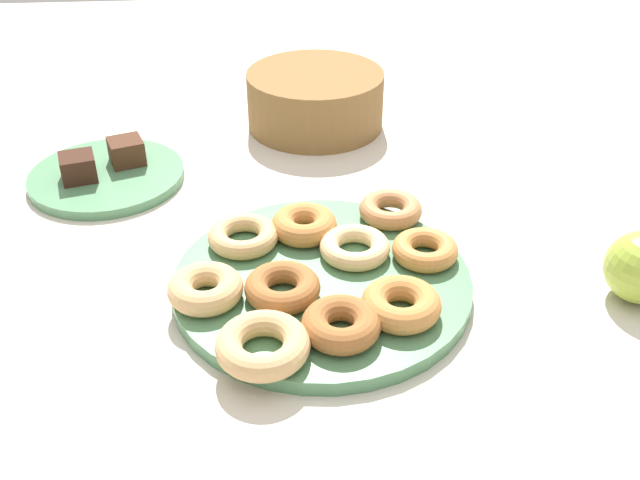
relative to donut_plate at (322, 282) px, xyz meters
The scene contains 16 objects.
ground_plane 0.01m from the donut_plate, ahead, with size 2.40×2.40×0.00m, color beige.
donut_plate is the anchor object (origin of this frame).
donut_0 0.09m from the donut_plate, 99.75° to the left, with size 0.08×0.08×0.03m, color #BC7A3D.
donut_1 0.13m from the donut_plate, 12.06° to the left, with size 0.08×0.08×0.02m, color #BC7A3D.
donut_2 0.12m from the donut_plate, 141.04° to the left, with size 0.09×0.09×0.02m, color tan.
donut_3 0.16m from the donut_plate, 50.69° to the left, with size 0.08×0.08×0.02m, color #B27547.
donut_4 0.06m from the donut_plate, 143.09° to the right, with size 0.08×0.08×0.03m, color #995B2D.
donut_5 0.11m from the donut_plate, 83.69° to the right, with size 0.08×0.08×0.03m, color #995B2D.
donut_6 0.14m from the donut_plate, 166.27° to the right, with size 0.08×0.08×0.03m, color tan.
donut_7 0.11m from the donut_plate, 43.90° to the right, with size 0.09×0.09×0.03m, color #BC7A3D.
donut_8 0.15m from the donut_plate, 118.45° to the right, with size 0.09×0.09×0.03m, color tan.
donut_9 0.06m from the donut_plate, 42.67° to the left, with size 0.08×0.08×0.02m, color #EABC84.
cake_plate 0.40m from the donut_plate, 136.16° to the left, with size 0.22×0.22×0.01m, color #4C7F56.
brownie_near 0.42m from the donut_plate, 140.98° to the left, with size 0.05×0.05×0.04m, color #381E14.
brownie_far 0.40m from the donut_plate, 130.59° to the left, with size 0.05×0.05×0.04m, color #472819.
basket 0.45m from the donut_plate, 86.87° to the left, with size 0.22×0.22×0.09m, color brown.
Camera 1 is at (-0.05, -0.67, 0.52)m, focal length 41.18 mm.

